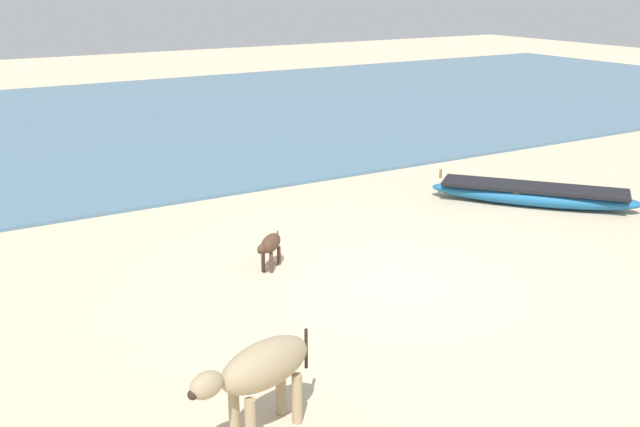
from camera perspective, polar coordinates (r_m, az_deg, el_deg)
ground at (r=12.32m, az=5.89°, el=-5.39°), size 80.00×80.00×0.00m
sea_water at (r=26.48m, az=-15.69°, el=6.58°), size 60.00×20.00×0.08m
fishing_boat_2 at (r=17.04m, az=15.87°, el=1.40°), size 3.52×4.00×0.63m
cow_adult_dun at (r=8.21m, az=-4.48°, el=-11.74°), size 1.63×0.78×1.08m
calf_near_dark at (r=12.78m, az=-3.80°, el=-2.40°), size 0.78×0.74×0.60m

